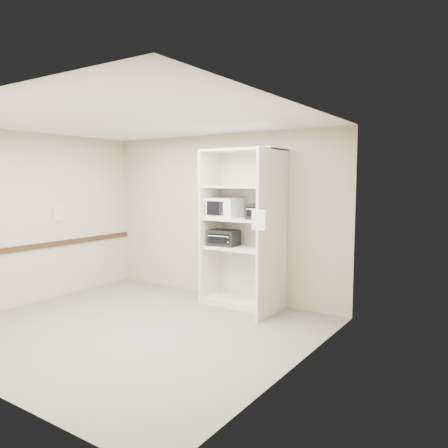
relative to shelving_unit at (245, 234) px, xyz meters
The scene contains 12 objects.
floor 2.15m from the shelving_unit, 111.36° to the right, with size 4.50×4.00×0.01m, color #646157.
ceiling 2.41m from the shelving_unit, 111.36° to the right, with size 4.50×4.00×0.01m, color white.
wall_back 0.76m from the shelving_unit, 155.96° to the left, with size 4.50×0.02×2.70m, color #C4AD92.
wall_left 3.38m from the shelving_unit, 149.71° to the right, with size 0.02×4.00×2.70m, color #C4AD92.
wall_right 2.34m from the shelving_unit, 47.07° to the right, with size 0.02×4.00×2.70m, color #C4AD92.
shelving_unit is the anchor object (origin of this frame).
microwave 0.53m from the shelving_unit, behind, with size 0.50×0.38×0.30m, color white.
toaster_oven_upper 0.48m from the shelving_unit, 11.10° to the right, with size 0.40×0.30×0.23m, color black.
toaster_oven_lower 0.39m from the shelving_unit, behind, with size 0.45×0.34×0.25m, color black.
paper_sign 0.90m from the shelving_unit, 47.32° to the right, with size 0.21×0.01×0.27m, color white.
chair_rail 3.37m from the shelving_unit, 149.52° to the right, with size 0.04×3.98×0.08m, color #321F12.
wall_poster 3.16m from the shelving_unit, 157.19° to the right, with size 0.01×0.19×0.26m, color silver.
Camera 1 is at (4.09, -3.99, 1.94)m, focal length 35.00 mm.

